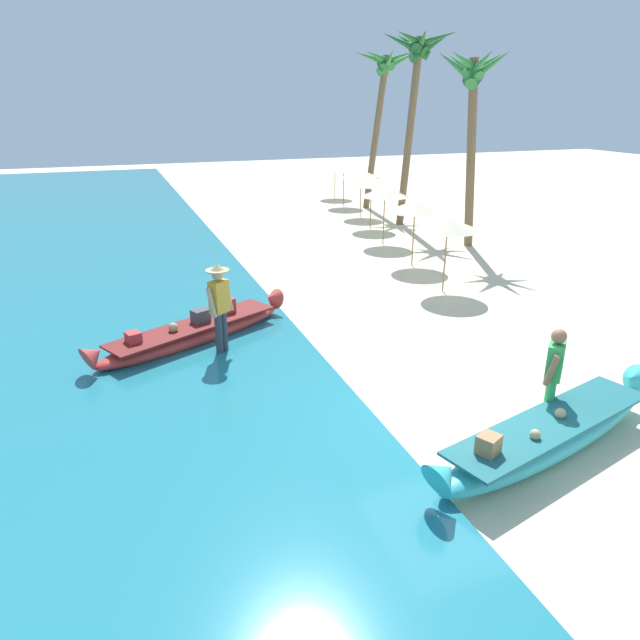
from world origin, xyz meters
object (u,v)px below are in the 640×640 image
Objects in this scene: boat_cyan_foreground at (550,435)px; palm_tree_mid_cluster at (473,89)px; boat_red_midground at (195,332)px; palm_tree_tall_inland at (384,78)px; palm_tree_leaning_seaward at (417,66)px; person_tourist_customer at (553,373)px; person_vendor_hatted at (220,304)px.

boat_cyan_foreground is 0.76× the size of palm_tree_mid_cluster.
boat_cyan_foreground is 6.90m from boat_red_midground.
palm_tree_leaning_seaward is at bearing -97.99° from palm_tree_tall_inland.
boat_red_midground is (-4.06, 5.58, -0.02)m from boat_cyan_foreground.
boat_cyan_foreground is at bearing -108.62° from palm_tree_tall_inland.
palm_tree_leaning_seaward is at bearing 69.59° from person_tourist_customer.
person_vendor_hatted is at bearing -125.55° from palm_tree_tall_inland.
boat_cyan_foreground is 0.70× the size of palm_tree_tall_inland.
palm_tree_tall_inland reaches higher than boat_red_midground.
palm_tree_mid_cluster is at bearing -95.37° from palm_tree_tall_inland.
person_vendor_hatted is (-3.65, 4.83, 0.79)m from boat_cyan_foreground.
boat_cyan_foreground is at bearing -52.94° from person_vendor_hatted.
palm_tree_tall_inland reaches higher than boat_cyan_foreground.
boat_red_midground is at bearing 118.56° from person_vendor_hatted.
boat_red_midground is 2.74× the size of person_tourist_customer.
boat_cyan_foreground is 0.66× the size of palm_tree_leaning_seaward.
person_vendor_hatted is 1.16× the size of person_tourist_customer.
boat_red_midground is at bearing -128.17° from palm_tree_tall_inland.
boat_cyan_foreground is at bearing -111.18° from palm_tree_leaning_seaward.
boat_cyan_foreground is 0.96m from person_tourist_customer.
person_tourist_customer is (4.50, -5.00, 0.64)m from boat_red_midground.
boat_red_midground is 17.60m from palm_tree_tall_inland.
palm_tree_leaning_seaward is (5.35, 14.38, 4.85)m from person_tourist_customer.
palm_tree_mid_cluster is (5.16, 10.44, 4.04)m from person_tourist_customer.
boat_cyan_foreground is 16.95m from palm_tree_leaning_seaward.
palm_tree_mid_cluster reaches higher than boat_cyan_foreground.
palm_tree_mid_cluster is at bearing 63.70° from person_tourist_customer.
boat_red_midground is 12.03m from palm_tree_mid_cluster.
person_tourist_customer reaches higher than boat_red_midground.
person_vendor_hatted is 17.72m from palm_tree_tall_inland.
palm_tree_tall_inland reaches higher than person_tourist_customer.
boat_red_midground is 14.67m from palm_tree_leaning_seaward.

